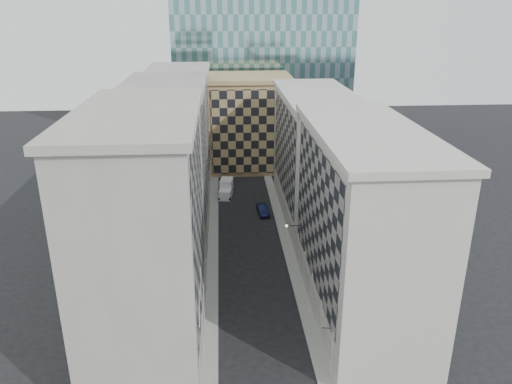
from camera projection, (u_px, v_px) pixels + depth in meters
name	position (u px, v px, depth m)	size (l,w,h in m)	color
sidewalk_west	(213.00, 250.00, 69.53)	(1.50, 100.00, 0.15)	gray
sidewalk_east	(288.00, 247.00, 70.22)	(1.50, 100.00, 0.15)	gray
bldg_left_a	(148.00, 234.00, 47.27)	(10.80, 22.80, 23.70)	#9A958A
bldg_left_b	(169.00, 167.00, 67.95)	(10.80, 22.80, 22.70)	gray
bldg_left_c	(181.00, 132.00, 88.64)	(10.80, 22.80, 21.70)	#9A958A
bldg_right_a	(361.00, 224.00, 52.95)	(10.80, 26.80, 20.70)	beige
bldg_right_b	(315.00, 156.00, 78.29)	(10.80, 28.80, 19.70)	beige
tan_block	(249.00, 122.00, 102.00)	(16.80, 14.80, 18.80)	tan
church_tower	(236.00, 29.00, 108.77)	(7.20, 7.20, 51.50)	#2B2721
flagpoles_left	(200.00, 295.00, 44.29)	(0.10, 6.33, 2.33)	gray
bracket_lamp	(288.00, 226.00, 62.39)	(1.98, 0.36, 0.36)	black
box_truck	(226.00, 189.00, 88.81)	(2.76, 5.38, 2.83)	white
dark_car	(263.00, 210.00, 81.28)	(1.57, 4.51, 1.49)	#0F153A
shop_sign	(319.00, 332.00, 46.11)	(1.23, 0.78, 0.86)	black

